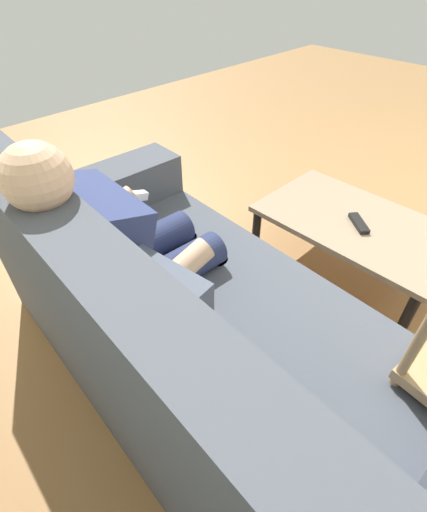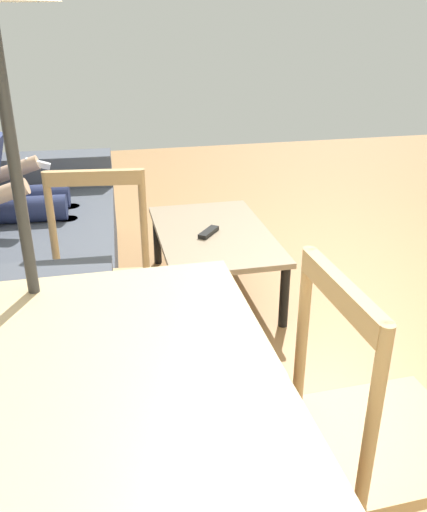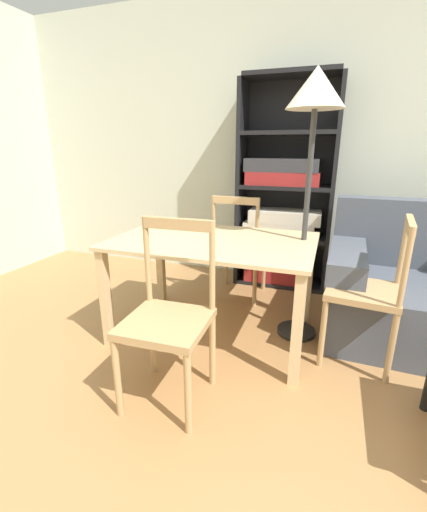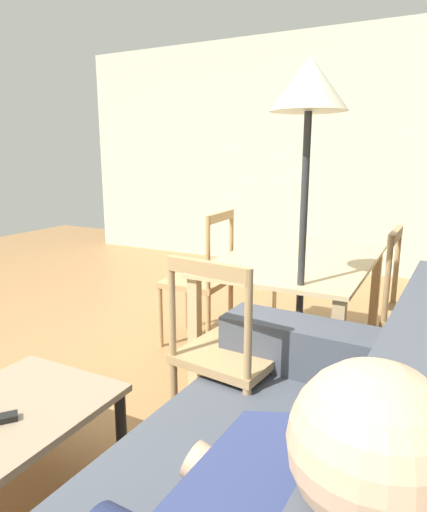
% 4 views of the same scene
% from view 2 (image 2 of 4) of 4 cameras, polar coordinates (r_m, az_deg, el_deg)
% --- Properties ---
extents(ground_plane, '(9.11, 9.11, 0.00)m').
position_cam_2_polar(ground_plane, '(2.72, 15.83, -10.77)').
color(ground_plane, '#9E7042').
extents(couch, '(2.14, 1.07, 0.95)m').
position_cam_2_polar(couch, '(3.11, -20.79, 0.22)').
color(couch, '#474C56').
rests_on(couch, ground_plane).
extents(person_lounging, '(0.60, 0.91, 1.12)m').
position_cam_2_polar(person_lounging, '(3.35, -21.50, 6.52)').
color(person_lounging, navy).
rests_on(person_lounging, ground_plane).
extents(coffee_table, '(1.00, 0.63, 0.38)m').
position_cam_2_polar(coffee_table, '(3.09, 0.00, 1.81)').
color(coffee_table, gray).
rests_on(coffee_table, ground_plane).
extents(tv_remote, '(0.16, 0.15, 0.02)m').
position_cam_2_polar(tv_remote, '(3.03, -0.52, 2.54)').
color(tv_remote, black).
rests_on(tv_remote, coffee_table).
extents(dining_table, '(1.37, 0.89, 0.72)m').
position_cam_2_polar(dining_table, '(1.35, -11.36, -18.42)').
color(dining_table, '#D1B27F').
rests_on(dining_table, ground_plane).
extents(dining_chair_facing_couch, '(0.47, 0.47, 0.94)m').
position_cam_2_polar(dining_chair_facing_couch, '(2.27, -11.95, -3.73)').
color(dining_chair_facing_couch, tan).
rests_on(dining_chair_facing_couch, ground_plane).
extents(dining_chair_by_doorway, '(0.43, 0.43, 0.97)m').
position_cam_2_polar(dining_chair_by_doorway, '(1.60, 17.04, -18.03)').
color(dining_chair_by_doorway, tan).
rests_on(dining_chair_by_doorway, ground_plane).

